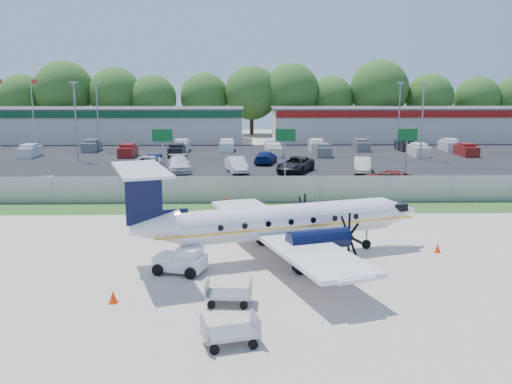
{
  "coord_description": "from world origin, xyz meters",
  "views": [
    {
      "loc": [
        -0.73,
        -28.08,
        8.71
      ],
      "look_at": [
        0.0,
        6.0,
        2.3
      ],
      "focal_mm": 40.0,
      "sensor_mm": 36.0,
      "label": 1
    }
  ],
  "objects_px": {
    "baggage_cart_near": "(229,293)",
    "baggage_cart_far": "(230,332)",
    "pushback_tug": "(182,261)",
    "aircraft": "(281,221)"
  },
  "relations": [
    {
      "from": "aircraft",
      "to": "baggage_cart_far",
      "type": "relative_size",
      "value": 7.61
    },
    {
      "from": "baggage_cart_near",
      "to": "baggage_cart_far",
      "type": "height_order",
      "value": "baggage_cart_far"
    },
    {
      "from": "baggage_cart_near",
      "to": "baggage_cart_far",
      "type": "bearing_deg",
      "value": -87.8
    },
    {
      "from": "pushback_tug",
      "to": "baggage_cart_far",
      "type": "bearing_deg",
      "value": -72.43
    },
    {
      "from": "baggage_cart_near",
      "to": "baggage_cart_far",
      "type": "relative_size",
      "value": 0.91
    },
    {
      "from": "aircraft",
      "to": "pushback_tug",
      "type": "height_order",
      "value": "aircraft"
    },
    {
      "from": "pushback_tug",
      "to": "baggage_cart_near",
      "type": "xyz_separation_m",
      "value": [
        2.28,
        -3.96,
        -0.14
      ]
    },
    {
      "from": "baggage_cart_far",
      "to": "pushback_tug",
      "type": "bearing_deg",
      "value": 107.57
    },
    {
      "from": "pushback_tug",
      "to": "baggage_cart_far",
      "type": "relative_size",
      "value": 1.22
    },
    {
      "from": "pushback_tug",
      "to": "baggage_cart_near",
      "type": "height_order",
      "value": "pushback_tug"
    }
  ]
}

